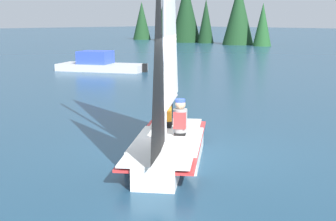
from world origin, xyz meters
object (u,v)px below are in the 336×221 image
sailor_helm (180,124)px  sailor_crew (166,117)px  sailboat_main (168,115)px  motorboat_distant (100,64)px

sailor_helm → sailor_crew: 0.78m
sailboat_main → sailor_helm: 0.52m
sailboat_main → motorboat_distant: 17.00m
sailboat_main → sailor_crew: sailboat_main is taller
sailor_helm → sailor_crew: size_ratio=1.00×
sailboat_main → sailor_crew: size_ratio=4.91×
sailboat_main → motorboat_distant: bearing=-159.8°
sailor_crew → motorboat_distant: size_ratio=0.23×
sailboat_main → sailor_crew: (-0.79, 0.74, -0.28)m
sailor_helm → sailboat_main: bearing=-28.4°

